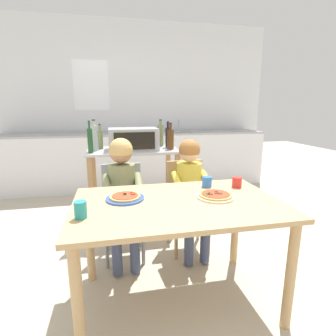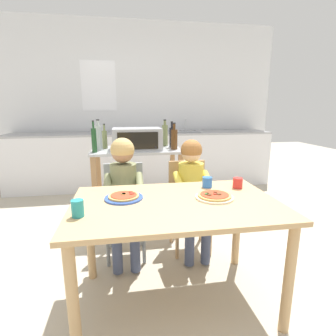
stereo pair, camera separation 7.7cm
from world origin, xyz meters
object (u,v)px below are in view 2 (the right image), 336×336
(kitchen_island_cart, at_px, (137,175))
(bottle_dark_olive_oil, at_px, (172,137))
(bottle_clear_vinegar, at_px, (105,139))
(pizza_plate_blue_rimmed, at_px, (124,197))
(bottle_tall_green_wine, at_px, (94,140))
(pizza_plate_cream, at_px, (214,196))
(child_in_yellow_shirt, at_px, (192,184))
(drinking_cup_blue, at_px, (207,182))
(child_in_olive_shirt, at_px, (124,185))
(drinking_cup_teal, at_px, (78,208))
(bottle_brown_beer, at_px, (174,139))
(bottle_squat_spirits, at_px, (99,137))
(drinking_cup_red, at_px, (238,183))
(dining_chair_right, at_px, (189,199))
(dining_chair_left, at_px, (125,203))
(dining_table, at_px, (176,216))
(bottle_slim_sauce, at_px, (165,135))
(toaster_oven, at_px, (137,139))

(kitchen_island_cart, distance_m, bottle_dark_olive_oil, 0.57)
(bottle_clear_vinegar, xyz_separation_m, pizza_plate_blue_rimmed, (0.19, -1.30, -0.23))
(bottle_tall_green_wine, xyz_separation_m, pizza_plate_cream, (0.87, -1.14, -0.25))
(child_in_yellow_shirt, bearing_deg, drinking_cup_blue, -84.82)
(bottle_clear_vinegar, height_order, child_in_olive_shirt, bottle_clear_vinegar)
(bottle_dark_olive_oil, relative_size, drinking_cup_teal, 3.07)
(kitchen_island_cart, height_order, bottle_brown_beer, bottle_brown_beer)
(bottle_brown_beer, bearing_deg, child_in_yellow_shirt, -86.58)
(bottle_squat_spirits, bearing_deg, drinking_cup_red, -45.43)
(dining_chair_right, bearing_deg, drinking_cup_teal, -134.79)
(bottle_dark_olive_oil, relative_size, dining_chair_left, 0.36)
(dining_table, bearing_deg, bottle_clear_vinegar, 110.10)
(pizza_plate_blue_rimmed, bearing_deg, dining_chair_right, 45.28)
(dining_chair_left, bearing_deg, drinking_cup_blue, -34.54)
(bottle_slim_sauce, relative_size, drinking_cup_blue, 3.99)
(bottle_dark_olive_oil, xyz_separation_m, child_in_olive_shirt, (-0.55, -0.80, -0.30))
(child_in_yellow_shirt, bearing_deg, drinking_cup_teal, -139.24)
(bottle_dark_olive_oil, xyz_separation_m, drinking_cup_blue, (0.07, -1.11, -0.22))
(child_in_yellow_shirt, distance_m, drinking_cup_red, 0.46)
(bottle_brown_beer, height_order, dining_chair_right, bottle_brown_beer)
(bottle_dark_olive_oil, relative_size, child_in_yellow_shirt, 0.29)
(kitchen_island_cart, xyz_separation_m, bottle_brown_beer, (0.40, -0.09, 0.40))
(bottle_brown_beer, distance_m, pizza_plate_blue_rimmed, 1.27)
(bottle_dark_olive_oil, relative_size, bottle_tall_green_wine, 0.91)
(pizza_plate_cream, height_order, drinking_cup_teal, drinking_cup_teal)
(bottle_dark_olive_oil, bearing_deg, kitchen_island_cart, -172.21)
(kitchen_island_cart, bearing_deg, drinking_cup_red, -58.46)
(bottle_tall_green_wine, relative_size, dining_chair_right, 0.39)
(dining_table, distance_m, pizza_plate_cream, 0.29)
(drinking_cup_teal, bearing_deg, bottle_squat_spirits, 89.87)
(drinking_cup_red, bearing_deg, bottle_slim_sauce, 104.58)
(kitchen_island_cart, distance_m, child_in_olive_shirt, 0.77)
(toaster_oven, xyz_separation_m, dining_chair_left, (-0.16, -0.60, -0.50))
(bottle_slim_sauce, xyz_separation_m, dining_table, (-0.17, -1.51, -0.37))
(pizza_plate_cream, bearing_deg, dining_chair_left, 131.32)
(bottle_squat_spirits, bearing_deg, bottle_clear_vinegar, 65.08)
(bottle_squat_spirits, bearing_deg, dining_chair_right, -35.68)
(toaster_oven, relative_size, bottle_brown_beer, 1.80)
(bottle_slim_sauce, relative_size, bottle_tall_green_wine, 0.96)
(bottle_slim_sauce, height_order, child_in_yellow_shirt, bottle_slim_sauce)
(bottle_dark_olive_oil, relative_size, pizza_plate_cream, 1.16)
(bottle_slim_sauce, relative_size, drinking_cup_teal, 3.22)
(pizza_plate_blue_rimmed, relative_size, drinking_cup_blue, 3.25)
(toaster_oven, relative_size, drinking_cup_teal, 5.40)
(bottle_brown_beer, bearing_deg, pizza_plate_blue_rimmed, -116.02)
(dining_chair_right, distance_m, drinking_cup_red, 0.62)
(bottle_brown_beer, height_order, pizza_plate_blue_rimmed, bottle_brown_beer)
(kitchen_island_cart, bearing_deg, drinking_cup_teal, -105.25)
(dining_chair_right, bearing_deg, dining_table, -110.52)
(bottle_squat_spirits, bearing_deg, pizza_plate_blue_rimmed, -78.39)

